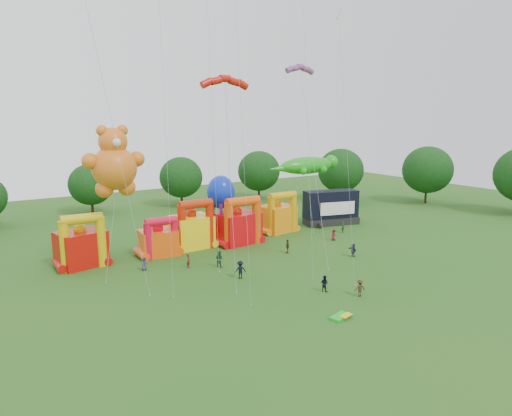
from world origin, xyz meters
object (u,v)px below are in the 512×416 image
spectator_0 (144,264)px  gecko_kite (309,186)px  teddy_bear_kite (113,192)px  spectator_4 (287,246)px  bouncy_castle_2 (192,229)px  bouncy_castle_0 (82,246)px  octopus_kite (222,202)px  stage_trailer (331,208)px

spectator_0 → gecko_kite: bearing=-8.1°
teddy_bear_kite → spectator_4: bearing=-13.3°
spectator_0 → bouncy_castle_2: bearing=11.8°
bouncy_castle_0 → gecko_kite: bearing=2.2°
bouncy_castle_0 → octopus_kite: bearing=2.6°
stage_trailer → bouncy_castle_2: bearing=-178.6°
teddy_bear_kite → bouncy_castle_0: bearing=128.1°
teddy_bear_kite → gecko_kite: (31.60, 5.13, -2.49)m
gecko_kite → spectator_4: 16.05m
stage_trailer → octopus_kite: bearing=179.7°
stage_trailer → spectator_4: stage_trailer is taller
spectator_4 → bouncy_castle_0: bearing=-73.3°
bouncy_castle_0 → spectator_4: (23.25, -8.56, -1.55)m
bouncy_castle_2 → octopus_kite: octopus_kite is taller
teddy_bear_kite → octopus_kite: teddy_bear_kite is taller
stage_trailer → bouncy_castle_0: bearing=-178.9°
spectator_0 → spectator_4: (17.73, -3.21, 0.13)m
spectator_0 → octopus_kite: bearing=3.9°
bouncy_castle_0 → bouncy_castle_2: 14.08m
bouncy_castle_0 → spectator_4: size_ratio=3.59×
stage_trailer → spectator_0: bearing=-169.6°
bouncy_castle_2 → gecko_kite: bearing=3.2°
bouncy_castle_2 → spectator_4: size_ratio=3.71×
bouncy_castle_0 → teddy_bear_kite: teddy_bear_kite is taller
teddy_bear_kite → gecko_kite: teddy_bear_kite is taller
bouncy_castle_0 → gecko_kite: size_ratio=0.48×
bouncy_castle_0 → bouncy_castle_2: bearing=0.8°
spectator_0 → bouncy_castle_0: bearing=114.8°
octopus_kite → spectator_0: 15.50m
bouncy_castle_2 → teddy_bear_kite: size_ratio=0.41×
bouncy_castle_0 → teddy_bear_kite: 8.11m
spectator_4 → teddy_bear_kite: bearing=-66.4°
bouncy_castle_0 → gecko_kite: 34.83m
stage_trailer → octopus_kite: (-19.89, 0.10, 2.93)m
teddy_bear_kite → octopus_kite: bearing=16.3°
bouncy_castle_2 → octopus_kite: bearing=8.1°
bouncy_castle_0 → gecko_kite: (34.57, 1.35, 4.04)m
octopus_kite → spectator_0: octopus_kite is taller
gecko_kite → octopus_kite: size_ratio=1.44×
teddy_bear_kite → spectator_0: 8.73m
bouncy_castle_2 → spectator_0: (-8.56, -5.54, -1.75)m
bouncy_castle_0 → octopus_kite: 19.15m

